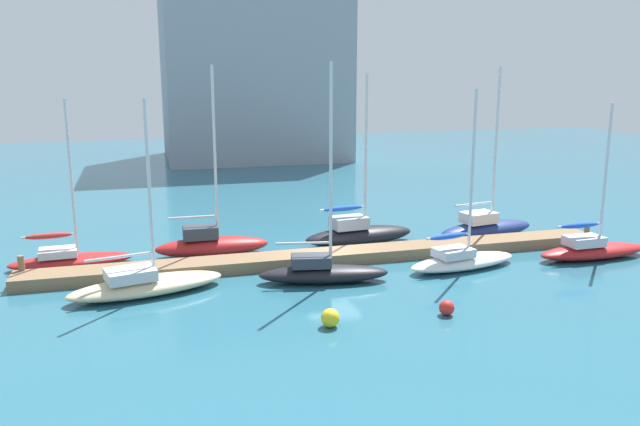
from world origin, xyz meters
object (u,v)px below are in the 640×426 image
object	(u,v)px
sailboat_0	(69,257)
sailboat_1	(145,283)
mooring_buoy_red	(447,308)
sailboat_5	(462,258)
sailboat_6	(486,227)
sailboat_2	(211,243)
mooring_buoy_yellow	(330,318)
sailboat_4	(358,233)
sailboat_7	(592,248)
sailboat_3	(323,270)
harbor_building_distant	(253,67)

from	to	relation	value
sailboat_0	sailboat_1	distance (m)	6.01
sailboat_0	mooring_buoy_red	size ratio (longest dim) A/B	13.29
sailboat_5	sailboat_6	xyz separation A→B (m)	(4.03, 4.86, 0.11)
sailboat_0	mooring_buoy_red	bearing A→B (deg)	-39.56
sailboat_5	sailboat_2	bearing A→B (deg)	144.34
sailboat_6	mooring_buoy_yellow	distance (m)	15.56
sailboat_5	sailboat_1	bearing A→B (deg)	168.93
sailboat_4	sailboat_6	world-z (taller)	sailboat_6
sailboat_1	mooring_buoy_red	xyz separation A→B (m)	(10.98, -5.48, -0.19)
sailboat_5	sailboat_7	bearing A→B (deg)	-11.87
sailboat_2	mooring_buoy_yellow	world-z (taller)	sailboat_2
mooring_buoy_yellow	sailboat_0	bearing A→B (deg)	133.31
sailboat_1	sailboat_2	bearing A→B (deg)	44.08
sailboat_3	sailboat_5	bearing A→B (deg)	11.90
sailboat_3	mooring_buoy_yellow	size ratio (longest dim) A/B	13.69
sailboat_4	mooring_buoy_yellow	world-z (taller)	sailboat_4
sailboat_7	mooring_buoy_yellow	distance (m)	15.66
sailboat_7	sailboat_2	bearing A→B (deg)	161.35
sailboat_2	sailboat_4	world-z (taller)	sailboat_2
sailboat_2	harbor_building_distant	xyz separation A→B (m)	(8.53, 35.77, 8.64)
harbor_building_distant	sailboat_2	bearing A→B (deg)	-103.41
sailboat_7	sailboat_4	bearing A→B (deg)	149.89
sailboat_5	harbor_building_distant	world-z (taller)	harbor_building_distant
sailboat_4	mooring_buoy_red	bearing A→B (deg)	-96.62
sailboat_1	sailboat_3	bearing A→B (deg)	-16.54
sailboat_1	mooring_buoy_yellow	size ratio (longest dim) A/B	11.66
sailboat_0	sailboat_7	size ratio (longest dim) A/B	1.03
sailboat_7	mooring_buoy_yellow	xyz separation A→B (m)	(-14.88, -4.88, -0.17)
sailboat_3	harbor_building_distant	xyz separation A→B (m)	(4.30, 41.28, 8.72)
sailboat_4	mooring_buoy_red	distance (m)	10.55
sailboat_1	sailboat_5	world-z (taller)	sailboat_5
sailboat_7	harbor_building_distant	world-z (taller)	harbor_building_distant
sailboat_7	sailboat_1	bearing A→B (deg)	177.10
sailboat_1	sailboat_2	world-z (taller)	sailboat_2
sailboat_1	sailboat_6	size ratio (longest dim) A/B	0.87
sailboat_0	sailboat_1	bearing A→B (deg)	-59.25
sailboat_2	sailboat_6	size ratio (longest dim) A/B	1.01
sailboat_6	mooring_buoy_red	size ratio (longest dim) A/B	15.68
sailboat_2	sailboat_3	size ratio (longest dim) A/B	0.99
mooring_buoy_yellow	mooring_buoy_red	bearing A→B (deg)	-0.91
sailboat_0	sailboat_2	size ratio (longest dim) A/B	0.84
sailboat_2	sailboat_4	xyz separation A→B (m)	(7.76, 0.03, 0.02)
sailboat_3	sailboat_5	size ratio (longest dim) A/B	1.14
sailboat_4	harbor_building_distant	world-z (taller)	harbor_building_distant
sailboat_0	harbor_building_distant	xyz separation A→B (m)	(15.18, 35.84, 8.82)
sailboat_1	mooring_buoy_yellow	bearing A→B (deg)	-53.14
sailboat_2	mooring_buoy_red	bearing A→B (deg)	-52.95
sailboat_3	harbor_building_distant	size ratio (longest dim) A/B	0.51
sailboat_2	mooring_buoy_red	distance (m)	13.04
sailboat_3	sailboat_4	distance (m)	6.57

